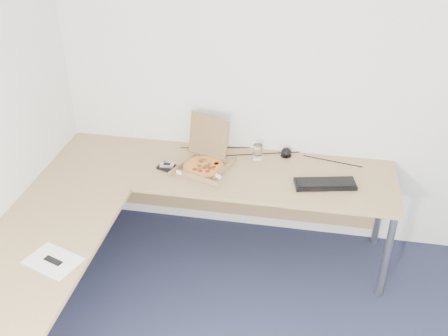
% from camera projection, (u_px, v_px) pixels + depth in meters
% --- Properties ---
extents(room_shell, '(3.50, 3.50, 2.50)m').
position_uv_depth(room_shell, '(273.00, 246.00, 2.27)').
color(room_shell, white).
rests_on(room_shell, ground).
extents(desk, '(2.50, 2.20, 0.73)m').
position_uv_depth(desk, '(160.00, 202.00, 3.50)').
color(desk, tan).
rests_on(desk, ground).
extents(pizza_box, '(0.32, 0.38, 0.33)m').
position_uv_depth(pizza_box, '(204.00, 164.00, 3.79)').
color(pizza_box, '#9E784C').
rests_on(pizza_box, desk).
extents(drinking_glass, '(0.07, 0.07, 0.12)m').
position_uv_depth(drinking_glass, '(258.00, 152.00, 3.89)').
color(drinking_glass, white).
rests_on(drinking_glass, desk).
extents(keyboard, '(0.44, 0.23, 0.03)m').
position_uv_depth(keyboard, '(325.00, 184.00, 3.61)').
color(keyboard, black).
rests_on(keyboard, desk).
extents(wallet, '(0.14, 0.13, 0.02)m').
position_uv_depth(wallet, '(167.00, 167.00, 3.80)').
color(wallet, black).
rests_on(wallet, desk).
extents(phone, '(0.10, 0.05, 0.02)m').
position_uv_depth(phone, '(167.00, 165.00, 3.79)').
color(phone, '#B2B5BA').
rests_on(phone, wallet).
extents(paper_sheet, '(0.35, 0.30, 0.00)m').
position_uv_depth(paper_sheet, '(53.00, 261.00, 2.96)').
color(paper_sheet, white).
rests_on(paper_sheet, desk).
extents(dome_speaker, '(0.08, 0.08, 0.07)m').
position_uv_depth(dome_speaker, '(286.00, 152.00, 3.94)').
color(dome_speaker, black).
rests_on(dome_speaker, desk).
extents(cable_bundle, '(0.66, 0.14, 0.01)m').
position_uv_depth(cable_bundle, '(266.00, 154.00, 3.98)').
color(cable_bundle, black).
rests_on(cable_bundle, desk).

